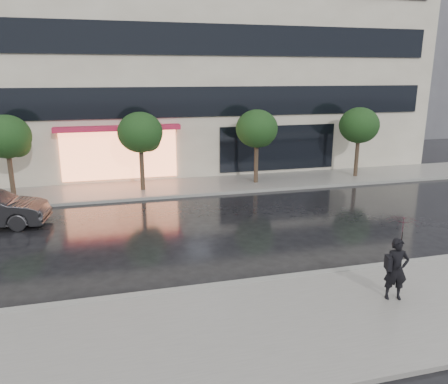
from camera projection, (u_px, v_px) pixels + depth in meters
name	position (u px, v px, depth m)	size (l,w,h in m)	color
ground	(268.00, 267.00, 13.44)	(120.00, 120.00, 0.00)	black
sidewalk_near	(315.00, 320.00, 10.39)	(60.00, 4.50, 0.12)	slate
sidewalk_far	(200.00, 186.00, 23.00)	(60.00, 3.50, 0.12)	slate
curb_near	(280.00, 279.00, 12.49)	(60.00, 0.25, 0.14)	gray
curb_far	(208.00, 194.00, 21.36)	(60.00, 0.25, 0.14)	gray
office_building	(174.00, 21.00, 27.88)	(30.00, 12.76, 18.00)	beige
bg_building_right	(416.00, 51.00, 43.89)	(12.00, 12.00, 16.00)	#4C4C54
tree_far_west	(8.00, 138.00, 19.85)	(2.20, 2.20, 3.99)	#33261C
tree_mid_west	(141.00, 134.00, 21.33)	(2.20, 2.20, 3.99)	#33261C
tree_mid_east	(258.00, 130.00, 22.80)	(2.20, 2.20, 3.99)	#33261C
tree_far_east	(360.00, 127.00, 24.28)	(2.20, 2.20, 3.99)	#33261C
pedestrian_with_umbrella	(400.00, 248.00, 10.93)	(1.03, 1.04, 2.23)	black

